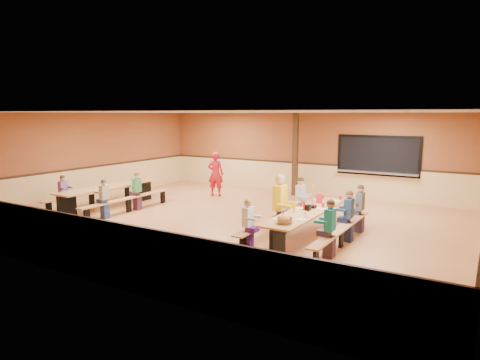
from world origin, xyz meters
The scene contains 23 objects.
ground centered at (0.00, 0.00, 0.00)m, with size 12.00×12.00×0.00m, color #A5683E.
room_envelope centered at (0.00, 0.00, 0.69)m, with size 12.04×10.04×3.02m.
kitchen_pass_through centered at (2.60, 4.96, 1.49)m, with size 2.78×0.28×1.38m.
structural_post centered at (-0.20, 4.40, 1.50)m, with size 0.18×0.18×3.00m, color #312010.
cafeteria_table_main centered at (2.39, -0.78, 0.53)m, with size 1.91×3.70×0.74m.
cafeteria_table_second centered at (-4.23, -0.73, 0.53)m, with size 1.91×3.70×0.74m.
seated_child_white_left centered at (1.56, -2.11, 0.57)m, with size 0.34×0.27×1.14m, color white, non-canonical shape.
seated_adult_yellow centered at (1.56, -0.53, 0.74)m, with size 0.50×0.41×1.47m, color yellow, non-canonical shape.
seated_child_grey_left centered at (1.56, 0.76, 0.62)m, with size 0.38×0.31×1.24m, color #BEBEBE, non-canonical shape.
seated_child_teal_right centered at (3.21, -1.58, 0.60)m, with size 0.37×0.30×1.21m, color teal, non-canonical shape.
seated_child_navy_right centered at (3.21, -0.28, 0.60)m, with size 0.36×0.30×1.19m, color navy, non-canonical shape.
seated_child_char_right centered at (3.21, 0.67, 0.59)m, with size 0.36×0.29×1.19m, color #45494D, non-canonical shape.
seated_child_purple_sec centered at (-5.06, -1.76, 0.56)m, with size 0.32×0.26×1.12m, color #724C7D, non-canonical shape.
seated_child_green_sec centered at (-3.41, -0.35, 0.57)m, with size 0.34×0.28×1.15m, color #367E46, non-canonical shape.
seated_child_tan_sec centered at (-3.41, -1.65, 0.56)m, with size 0.32×0.26×1.11m, color #A99C88, non-canonical shape.
standing_woman centered at (-2.64, 2.84, 0.80)m, with size 0.59×0.38×1.60m, color red.
punch_pitcher centered at (2.32, 0.17, 0.85)m, with size 0.16×0.16×0.22m, color red.
chip_bowl centered at (2.44, -2.13, 0.81)m, with size 0.32×0.32×0.15m, color orange, non-canonical shape.
napkin_dispenser centered at (2.40, -0.76, 0.80)m, with size 0.10×0.14×0.13m, color black.
condiment_mustard centered at (2.20, -1.10, 0.82)m, with size 0.06×0.06×0.17m, color yellow.
condiment_ketchup centered at (2.31, -0.78, 0.82)m, with size 0.06×0.06×0.17m, color #B2140F.
table_paddle centered at (2.39, -0.47, 0.88)m, with size 0.16×0.16×0.56m.
place_settings centered at (2.39, -0.78, 0.80)m, with size 0.65×3.30×0.11m, color beige, non-canonical shape.
Camera 1 is at (6.02, -9.87, 2.95)m, focal length 32.00 mm.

